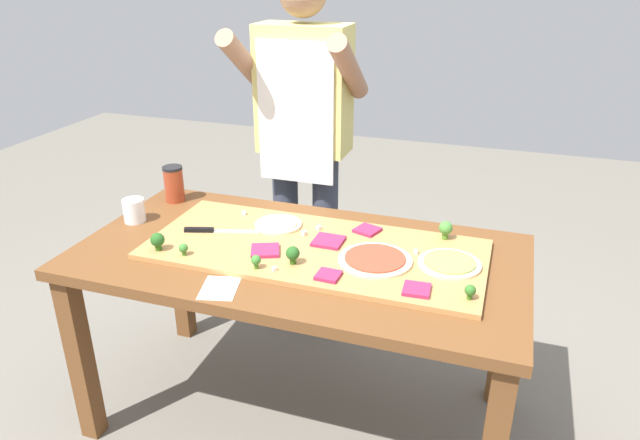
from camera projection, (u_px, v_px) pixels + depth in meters
ground_plane at (302, 414)px, 2.39m from camera, size 8.00×8.00×0.00m
prep_table at (299, 276)px, 2.12m from camera, size 1.59×0.82×0.74m
cutting_board at (315, 249)px, 2.08m from camera, size 1.19×0.52×0.02m
chefs_knife at (211, 230)px, 2.19m from camera, size 0.27×0.10×0.02m
pizza_whole_cheese_artichoke at (278, 224)px, 2.24m from camera, size 0.18×0.18×0.02m
pizza_whole_tomato_red at (375, 259)px, 1.97m from camera, size 0.25×0.25×0.02m
pizza_whole_pesto_green at (449, 263)px, 1.95m from camera, size 0.21×0.21×0.02m
pizza_slice_near_left at (328, 275)px, 1.88m from camera, size 0.08×0.08×0.01m
pizza_slice_near_right at (265, 250)px, 2.04m from camera, size 0.13×0.13×0.01m
pizza_slice_far_right at (367, 230)px, 2.19m from camera, size 0.11×0.11×0.01m
pizza_slice_far_left at (328, 241)px, 2.10m from camera, size 0.11×0.11×0.01m
pizza_slice_center at (417, 289)px, 1.80m from camera, size 0.09×0.09×0.01m
broccoli_floret_front_left at (470, 291)px, 1.75m from camera, size 0.03×0.03×0.05m
broccoli_floret_back_right at (158, 240)px, 2.04m from camera, size 0.05×0.05×0.06m
broccoli_floret_front_mid at (446, 229)px, 2.12m from camera, size 0.05×0.05×0.07m
broccoli_floret_center_right at (293, 254)px, 1.95m from camera, size 0.05×0.05×0.06m
broccoli_floret_front_right at (256, 261)px, 1.92m from camera, size 0.03×0.03×0.05m
broccoli_floret_back_mid at (183, 248)px, 2.01m from camera, size 0.03×0.03×0.04m
cheese_crumble_a at (319, 228)px, 2.20m from camera, size 0.02×0.02×0.02m
cheese_crumble_b at (416, 252)px, 2.03m from camera, size 0.02×0.02×0.01m
cheese_crumble_c at (244, 213)px, 2.33m from camera, size 0.02×0.02×0.01m
cheese_crumble_d at (304, 233)px, 2.16m from camera, size 0.02×0.02×0.02m
cheese_crumble_e at (274, 269)px, 1.91m from camera, size 0.02×0.02×0.01m
flour_cup at (134, 212)px, 2.31m from camera, size 0.08×0.08×0.09m
sauce_jar at (174, 184)px, 2.49m from camera, size 0.08×0.08×0.15m
recipe_note at (220, 288)px, 1.85m from camera, size 0.14×0.17×0.00m
cook_center at (304, 130)px, 2.61m from camera, size 0.54×0.39×1.67m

